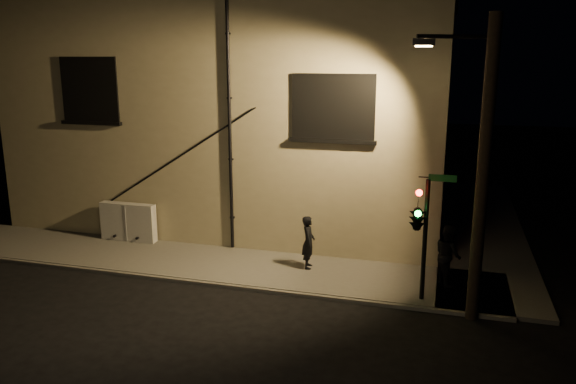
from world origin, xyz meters
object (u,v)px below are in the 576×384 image
(pedestrian_a, at_px, (308,242))
(pedestrian_b, at_px, (448,255))
(utility_cabinet, at_px, (128,222))
(streetlamp_pole, at_px, (480,165))
(traffic_signal, at_px, (418,217))

(pedestrian_a, height_order, pedestrian_b, pedestrian_b)
(utility_cabinet, relative_size, streetlamp_pole, 0.28)
(pedestrian_a, xyz_separation_m, pedestrian_b, (4.14, -0.16, 0.06))
(utility_cabinet, xyz_separation_m, traffic_signal, (10.10, -2.36, 1.64))
(pedestrian_b, distance_m, streetlamp_pole, 3.48)
(pedestrian_b, xyz_separation_m, traffic_signal, (-0.83, -1.36, 1.43))
(traffic_signal, relative_size, streetlamp_pole, 0.46)
(pedestrian_a, xyz_separation_m, streetlamp_pole, (4.70, -1.94, 3.00))
(pedestrian_a, bearing_deg, traffic_signal, -125.70)
(pedestrian_a, bearing_deg, pedestrian_b, -103.24)
(utility_cabinet, bearing_deg, streetlamp_pole, -13.57)
(pedestrian_b, bearing_deg, utility_cabinet, 57.42)
(traffic_signal, bearing_deg, pedestrian_a, 155.33)
(pedestrian_a, height_order, streetlamp_pole, streetlamp_pole)
(pedestrian_b, bearing_deg, streetlamp_pole, 170.30)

